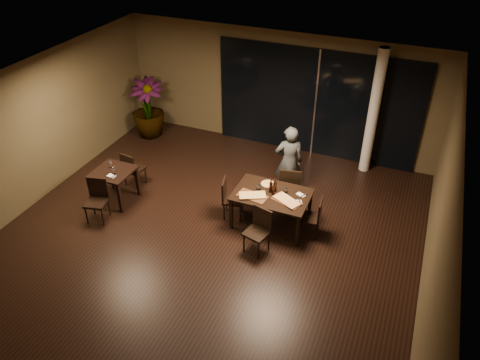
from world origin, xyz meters
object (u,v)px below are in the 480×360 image
object	(u,v)px
diner	(289,162)
chair_main_far	(290,185)
chair_side_near	(97,197)
chair_side_far	(132,168)
potted_plant	(148,108)
bottle_b	(273,189)
side_table	(114,176)
chair_main_near	(259,228)
chair_main_right	(314,216)
main_table	(272,197)
chair_main_left	(229,196)
bottle_a	(271,186)
bottle_c	(275,185)

from	to	relation	value
diner	chair_main_far	bearing A→B (deg)	89.31
chair_side_near	chair_side_far	bearing A→B (deg)	76.11
potted_plant	bottle_b	bearing A→B (deg)	-28.69
chair_side_near	side_table	bearing A→B (deg)	78.76
chair_main_near	chair_side_far	distance (m)	3.52
chair_main_right	potted_plant	size ratio (longest dim) A/B	0.53
main_table	chair_side_far	distance (m)	3.38
main_table	chair_main_left	distance (m)	0.91
bottle_a	chair_side_far	bearing A→B (deg)	179.17
chair_main_left	bottle_a	distance (m)	0.94
bottle_c	potted_plant	bearing A→B (deg)	152.44
side_table	chair_side_near	world-z (taller)	chair_side_near
chair_main_far	chair_main_left	world-z (taller)	chair_main_far
chair_main_left	chair_main_right	size ratio (longest dim) A/B	1.06
chair_side_far	bottle_c	world-z (taller)	bottle_c
main_table	diner	world-z (taller)	diner
chair_main_far	bottle_b	distance (m)	0.80
main_table	bottle_b	size ratio (longest dim) A/B	5.71
chair_main_far	bottle_b	world-z (taller)	bottle_b
main_table	bottle_a	bearing A→B (deg)	129.59
chair_main_near	bottle_b	distance (m)	0.88
bottle_b	chair_side_far	bearing A→B (deg)	178.32
bottle_a	bottle_c	distance (m)	0.09
chair_side_near	bottle_c	bearing A→B (deg)	6.58
side_table	chair_side_near	size ratio (longest dim) A/B	0.88
side_table	chair_main_far	size ratio (longest dim) A/B	0.82
side_table	potted_plant	xyz separation A→B (m)	(-0.93, 2.89, 0.17)
diner	potted_plant	xyz separation A→B (m)	(-4.32, 1.23, -0.05)
chair_main_far	chair_main_left	distance (m)	1.32
chair_side_far	diner	size ratio (longest dim) A/B	0.52
chair_main_near	diner	size ratio (longest dim) A/B	0.53
diner	main_table	bearing A→B (deg)	67.24
main_table	bottle_a	world-z (taller)	bottle_a
bottle_c	chair_main_right	bearing A→B (deg)	-7.56
chair_main_near	bottle_c	xyz separation A→B (m)	(-0.01, 0.91, 0.40)
chair_main_right	chair_side_near	size ratio (longest dim) A/B	0.92
chair_main_left	bottle_c	size ratio (longest dim) A/B	2.97
bottle_b	bottle_c	size ratio (longest dim) A/B	0.88
chair_side_far	bottle_b	size ratio (longest dim) A/B	3.29
main_table	side_table	bearing A→B (deg)	-171.63
chair_side_near	bottle_b	xyz separation A→B (m)	(3.39, 1.16, 0.37)
diner	bottle_b	bearing A→B (deg)	68.42
potted_plant	bottle_a	world-z (taller)	potted_plant
chair_side_near	bottle_b	world-z (taller)	bottle_b
side_table	potted_plant	world-z (taller)	potted_plant
chair_main_far	diner	bearing A→B (deg)	-78.50
chair_main_far	chair_main_left	size ratio (longest dim) A/B	1.10
chair_main_far	chair_main_near	bearing A→B (deg)	73.55
side_table	chair_main_right	world-z (taller)	chair_main_right
potted_plant	bottle_c	size ratio (longest dim) A/B	5.26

